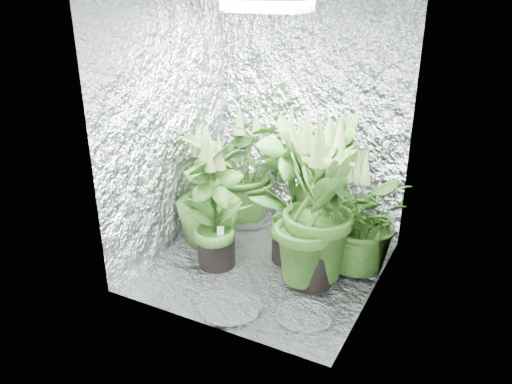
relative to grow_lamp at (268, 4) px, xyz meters
The scene contains 13 objects.
ground 1.83m from the grow_lamp, ahead, with size 1.60×1.60×0.00m, color silver.
walls 0.83m from the grow_lamp, ahead, with size 1.62×1.62×2.00m.
grow_lamp is the anchor object (origin of this frame).
plant_a 1.59m from the grow_lamp, 130.00° to the left, with size 1.01×1.01×1.02m.
plant_b 1.31m from the grow_lamp, 51.21° to the left, with size 0.76×0.76×1.15m.
plant_c 1.43m from the grow_lamp, 62.19° to the left, with size 0.60×0.60×1.11m.
plant_d 1.48m from the grow_lamp, behind, with size 0.71×0.71×1.00m.
plant_e 1.54m from the grow_lamp, 20.03° to the left, with size 0.92×0.92×0.89m.
plant_f 1.40m from the grow_lamp, 154.63° to the right, with size 0.61×0.61×1.04m.
plant_g 1.32m from the grow_lamp, 10.28° to the right, with size 0.69×0.69×1.21m.
plant_h 1.45m from the grow_lamp, 35.78° to the left, with size 0.69×0.69×0.96m.
circulation_fan 1.89m from the grow_lamp, 41.84° to the left, with size 0.16×0.27×0.32m.
plant_label 1.56m from the grow_lamp, 145.43° to the right, with size 0.05×0.01×0.08m, color white.
Camera 1 is at (1.43, -2.90, 1.94)m, focal length 35.00 mm.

